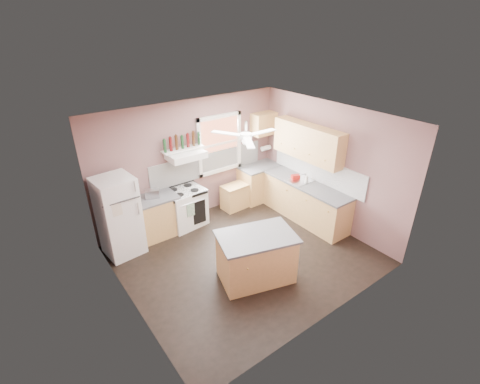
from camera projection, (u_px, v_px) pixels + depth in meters
floor at (245, 255)px, 6.86m from camera, size 4.50×4.50×0.00m
ceiling at (246, 121)px, 5.63m from camera, size 4.50×4.50×0.00m
wall_back at (190, 161)px, 7.69m from camera, size 4.50×0.05×2.70m
wall_right at (329, 165)px, 7.46m from camera, size 0.05×4.00×2.70m
wall_left at (121, 238)px, 5.04m from camera, size 0.05×4.00×2.70m
backsplash_back at (209, 164)px, 7.98m from camera, size 2.90×0.03×0.55m
backsplash_right at (317, 169)px, 7.73m from camera, size 0.03×2.60×0.55m
window_view at (219, 144)px, 7.95m from camera, size 1.00×0.02×1.20m
window_frame at (220, 144)px, 7.93m from camera, size 1.16×0.07×1.36m
refrigerator at (119, 217)px, 6.62m from camera, size 0.74×0.72×1.61m
base_cabinet_left at (156, 217)px, 7.32m from camera, size 0.90×0.60×0.86m
counter_left at (154, 198)px, 7.11m from camera, size 0.92×0.62×0.04m
toaster at (152, 194)px, 7.06m from camera, size 0.32×0.24×0.18m
stove at (185, 208)px, 7.69m from camera, size 0.88×0.72×0.86m
range_hood at (186, 155)px, 7.25m from camera, size 0.78×0.50×0.14m
bottle_shelf at (183, 149)px, 7.29m from camera, size 0.90×0.26×0.03m
cart at (235, 197)px, 8.41m from camera, size 0.62×0.43×0.61m
base_cabinet_corner at (259, 183)px, 8.81m from camera, size 1.00×0.60×0.86m
base_cabinet_right at (305, 202)px, 7.92m from camera, size 0.60×2.20×0.86m
counter_corner at (260, 167)px, 8.61m from camera, size 1.02×0.62×0.04m
counter_right at (306, 184)px, 7.71m from camera, size 0.62×2.22×0.04m
sink at (300, 181)px, 7.84m from camera, size 0.55×0.45×0.03m
faucet at (305, 176)px, 7.89m from camera, size 0.03×0.03×0.14m
upper_cabinet_right at (308, 142)px, 7.51m from camera, size 0.33×1.80×0.76m
upper_cabinet_corner at (264, 124)px, 8.34m from camera, size 0.60×0.33×0.52m
paper_towel at (266, 148)px, 8.72m from camera, size 0.26×0.12×0.12m
island at (256, 258)px, 6.10m from camera, size 1.42×1.11×0.86m
island_top at (257, 237)px, 5.89m from camera, size 1.51×1.20×0.04m
ceiling_fan_hub at (246, 136)px, 5.75m from camera, size 0.20×0.20×0.08m
soap_bottle at (307, 178)px, 7.68m from camera, size 0.09×0.09×0.22m
red_caddy at (296, 177)px, 7.89m from camera, size 0.21×0.18×0.10m
wine_bottles at (182, 142)px, 7.22m from camera, size 0.86×0.06×0.31m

